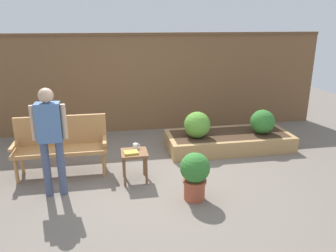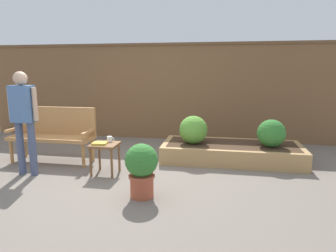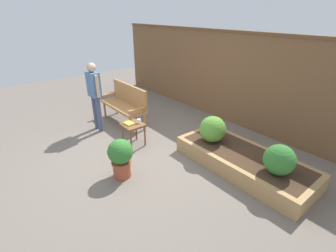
% 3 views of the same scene
% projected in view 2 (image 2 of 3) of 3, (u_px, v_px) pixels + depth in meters
% --- Properties ---
extents(ground_plane, '(14.00, 14.00, 0.00)m').
position_uv_depth(ground_plane, '(125.00, 176.00, 4.54)').
color(ground_plane, '#70665B').
extents(fence_back, '(8.40, 0.14, 2.16)m').
position_uv_depth(fence_back, '(160.00, 91.00, 6.84)').
color(fence_back, brown).
rests_on(fence_back, ground_plane).
extents(garden_bench, '(1.44, 0.48, 0.94)m').
position_uv_depth(garden_bench, '(54.00, 130.00, 5.23)').
color(garden_bench, '#B77F47').
rests_on(garden_bench, ground_plane).
extents(side_table, '(0.40, 0.40, 0.48)m').
position_uv_depth(side_table, '(105.00, 149.00, 4.57)').
color(side_table, brown).
rests_on(side_table, ground_plane).
extents(cup_on_table, '(0.12, 0.08, 0.09)m').
position_uv_depth(cup_on_table, '(110.00, 139.00, 4.66)').
color(cup_on_table, white).
rests_on(cup_on_table, side_table).
extents(book_on_table, '(0.23, 0.17, 0.03)m').
position_uv_depth(book_on_table, '(100.00, 143.00, 4.50)').
color(book_on_table, gold).
rests_on(book_on_table, side_table).
extents(potted_boxwood, '(0.42, 0.42, 0.69)m').
position_uv_depth(potted_boxwood, '(142.00, 167.00, 3.74)').
color(potted_boxwood, '#A84C33').
rests_on(potted_boxwood, ground_plane).
extents(raised_planter_bed, '(2.40, 1.00, 0.30)m').
position_uv_depth(raised_planter_bed, '(231.00, 152.00, 5.29)').
color(raised_planter_bed, '#AD8451').
rests_on(raised_planter_bed, ground_plane).
extents(shrub_near_bench, '(0.49, 0.49, 0.49)m').
position_uv_depth(shrub_near_bench, '(193.00, 130.00, 5.25)').
color(shrub_near_bench, brown).
rests_on(shrub_near_bench, raised_planter_bed).
extents(shrub_far_corner, '(0.47, 0.47, 0.47)m').
position_uv_depth(shrub_far_corner, '(271.00, 133.00, 5.02)').
color(shrub_far_corner, brown).
rests_on(shrub_far_corner, raised_planter_bed).
extents(person_by_bench, '(0.47, 0.20, 1.56)m').
position_uv_depth(person_by_bench, '(23.00, 114.00, 4.44)').
color(person_by_bench, '#475170').
rests_on(person_by_bench, ground_plane).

